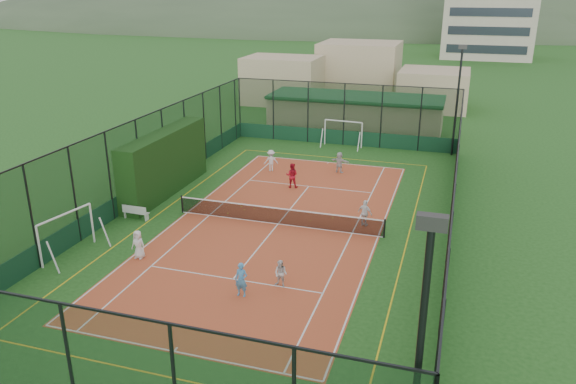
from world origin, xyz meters
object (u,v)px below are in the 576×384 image
Objects in this scene: child_near_left at (138,244)px; coach at (292,175)px; futsal_goal_far at (343,134)px; child_far_back at (339,162)px; child_near_mid at (241,280)px; child_near_right at (281,274)px; clubhouse at (355,113)px; child_far_right at (365,213)px; floodlight_ne at (457,102)px; child_far_left at (271,161)px; futsal_goal_near at (67,235)px; white_bench at (136,212)px.

child_near_left is 0.88× the size of coach.
futsal_goal_far is 2.17× the size of child_far_back.
child_near_left is at bearing 163.88° from child_near_mid.
child_near_right is (2.15, -22.93, -0.41)m from futsal_goal_far.
child_far_back is 0.91× the size of coach.
child_near_mid is 0.93× the size of coach.
clubhouse is 12.42× the size of child_near_right.
floodlight_ne is at bearing -83.94° from child_far_right.
child_far_left is at bearing -22.67° from child_far_right.
child_near_left is at bearing -67.94° from futsal_goal_near.
floodlight_ne is at bearing -25.40° from futsal_goal_near.
child_near_left reaches higher than child_near_right.
futsal_goal_far is 24.18m from child_near_mid.
floodlight_ne reaches higher than child_near_mid.
floodlight_ne is at bearing -124.29° from child_far_back.
child_far_back is (-0.96, 16.17, 0.12)m from child_near_right.
child_far_right is (2.33, 7.55, 0.12)m from child_near_right.
clubhouse is 13.73m from child_far_left.
clubhouse reaches higher than child_near_left.
child_near_right is 16.20m from child_far_back.
child_near_left is 11.91m from child_far_right.
child_near_mid is at bearing -32.88° from white_bench.
coach is at bearing 106.69° from child_far_left.
futsal_goal_far reaches higher than child_near_left.
futsal_goal_near is at bearing -105.47° from futsal_goal_far.
coach is (-1.08, -10.67, -0.21)m from futsal_goal_far.
futsal_goal_near reaches higher than coach.
white_bench is 0.94× the size of coach.
child_far_back is at bearing -128.69° from coach.
child_far_back is at bearing 71.16° from child_near_left.
child_far_right is at bearing -77.65° from clubhouse.
white_bench is at bearing 64.63° from child_far_back.
coach is at bearing -19.53° from child_far_right.
coach reaches higher than child_far_left.
child_far_back is at bearing 89.31° from child_near_mid.
futsal_goal_far is at bearing -89.25° from clubhouse.
futsal_goal_near is at bearing 47.63° from child_far_left.
floodlight_ne reaches higher than white_bench.
futsal_goal_near is 14.49m from coach.
child_far_back is at bearing 53.20° from white_bench.
child_far_left is at bearing 105.21° from child_near_mid.
futsal_goal_far is 6.87m from child_far_back.
white_bench is at bearing -131.97° from floodlight_ne.
futsal_goal_near is 2.22× the size of child_far_back.
child_near_left is (3.45, 0.66, -0.33)m from futsal_goal_near.
child_near_left is at bearing 80.87° from child_far_back.
child_far_left is (4.42, 10.35, 0.34)m from white_bench.
child_far_right is at bearing 112.94° from child_far_left.
coach is (6.80, 7.55, 0.39)m from white_bench.
floodlight_ne is 0.54× the size of clubhouse.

